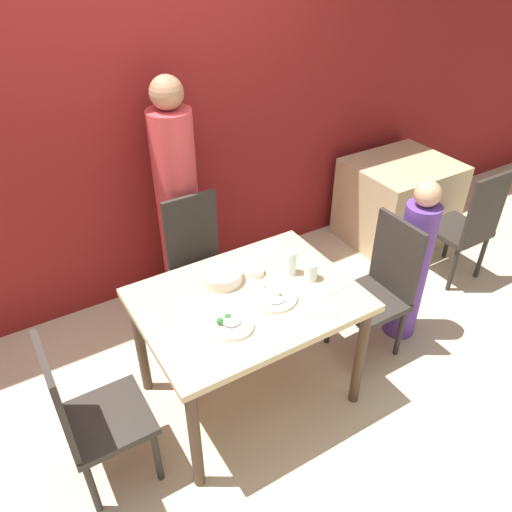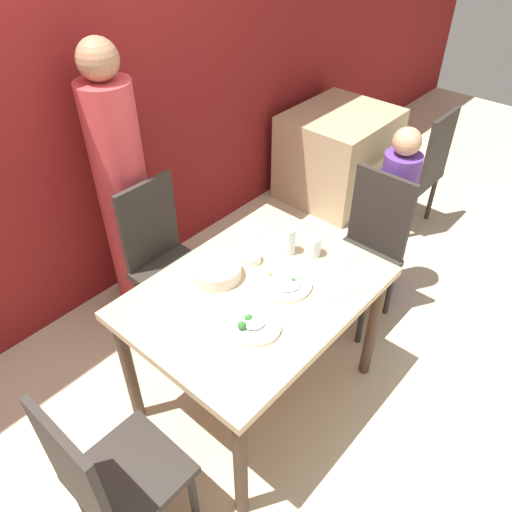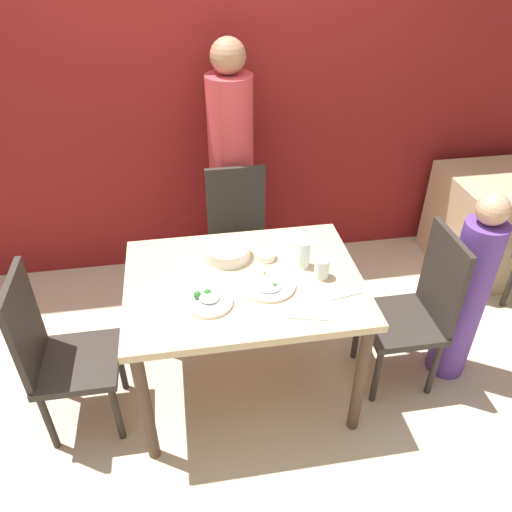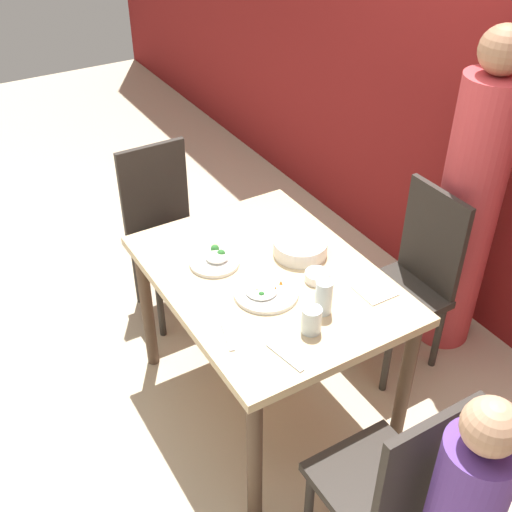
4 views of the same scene
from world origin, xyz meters
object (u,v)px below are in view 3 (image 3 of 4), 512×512
object	(u,v)px
chair_adult_spot	(239,239)
chair_child_spot	(416,309)
person_child	(466,296)
person_adult	(232,177)
glass_water_tall	(304,254)
plate_rice_adult	(209,300)
bowl_curry	(228,251)

from	to	relation	value
chair_adult_spot	chair_child_spot	world-z (taller)	same
chair_child_spot	person_child	size ratio (longest dim) A/B	0.81
person_adult	person_child	distance (m)	1.62
glass_water_tall	person_child	bearing A→B (deg)	-7.82
glass_water_tall	chair_child_spot	bearing A→B (deg)	-11.21
person_child	plate_rice_adult	xyz separation A→B (m)	(-1.38, -0.09, 0.23)
chair_child_spot	glass_water_tall	size ratio (longest dim) A/B	6.49
person_child	plate_rice_adult	distance (m)	1.41
person_child	glass_water_tall	xyz separation A→B (m)	(-0.89, 0.12, 0.29)
chair_adult_spot	chair_child_spot	distance (m)	1.19
person_adult	glass_water_tall	size ratio (longest dim) A/B	11.37
plate_rice_adult	chair_adult_spot	bearing A→B (deg)	74.36
bowl_curry	plate_rice_adult	size ratio (longest dim) A/B	1.09
chair_child_spot	plate_rice_adult	distance (m)	1.15
chair_adult_spot	person_adult	bearing A→B (deg)	90.00
plate_rice_adult	glass_water_tall	size ratio (longest dim) A/B	1.47
chair_child_spot	plate_rice_adult	size ratio (longest dim) A/B	4.40
chair_child_spot	bowl_curry	size ratio (longest dim) A/B	4.03
chair_adult_spot	glass_water_tall	bearing A→B (deg)	-71.70
person_adult	bowl_curry	xyz separation A→B (m)	(-0.13, -0.88, 0.02)
person_child	glass_water_tall	size ratio (longest dim) A/B	7.98
bowl_curry	glass_water_tall	world-z (taller)	glass_water_tall
chair_adult_spot	person_child	distance (m)	1.40
bowl_curry	plate_rice_adult	bearing A→B (deg)	-109.94
person_adult	glass_water_tall	distance (m)	1.05
person_adult	glass_water_tall	xyz separation A→B (m)	(0.24, -1.03, 0.06)
chair_child_spot	bowl_curry	world-z (taller)	chair_child_spot
person_child	bowl_curry	bearing A→B (deg)	168.17
person_adult	person_child	world-z (taller)	person_adult
person_adult	plate_rice_adult	distance (m)	1.27
chair_adult_spot	bowl_curry	xyz separation A→B (m)	(-0.13, -0.58, 0.31)
person_adult	person_child	xyz separation A→B (m)	(1.12, -1.15, -0.24)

